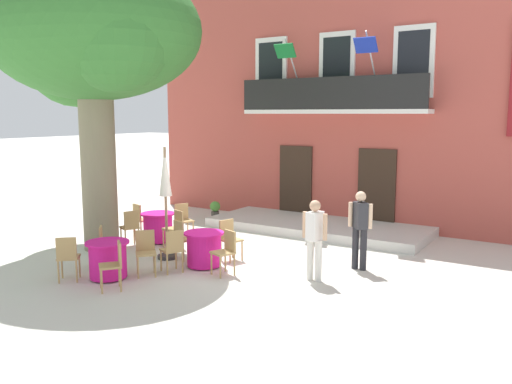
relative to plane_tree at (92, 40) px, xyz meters
The scene contains 23 objects.
ground_plane 6.27m from the plane_tree, 10.90° to the left, with size 120.00×120.00×0.00m, color beige.
building_facade 8.64m from the plane_tree, 64.36° to the left, with size 13.00×5.09×7.50m.
entrance_step_platform 7.62m from the plane_tree, 50.91° to the left, with size 6.15×2.33×0.25m, color silver.
plane_tree is the anchor object (origin of this frame).
cafe_table_near_tree 5.30m from the plane_tree, 38.47° to the right, with size 0.86×0.86×0.76m.
cafe_chair_near_tree_0 5.21m from the plane_tree, 54.70° to the right, with size 0.56×0.56×0.91m.
cafe_chair_near_tree_1 5.60m from the plane_tree, 37.25° to the right, with size 0.56×0.56×0.91m.
cafe_chair_near_tree_2 5.23m from the plane_tree, 22.43° to the right, with size 0.57×0.57×0.91m.
cafe_chair_near_tree_3 4.84m from the plane_tree, 37.80° to the right, with size 0.57×0.57×0.91m.
cafe_table_middle 5.59m from the plane_tree, ahead, with size 0.86×0.86×0.76m.
cafe_chair_middle_0 5.09m from the plane_tree, ahead, with size 0.51×0.51×0.91m.
cafe_chair_middle_1 5.37m from the plane_tree, 12.63° to the right, with size 0.53×0.53×0.91m.
cafe_chair_middle_2 5.93m from the plane_tree, ahead, with size 0.52×0.52×0.91m.
cafe_chair_middle_3 5.62m from the plane_tree, 13.43° to the left, with size 0.50×0.50×0.91m.
cafe_table_front 4.81m from the plane_tree, 56.19° to the left, with size 0.86×0.86×0.76m.
cafe_chair_front_0 4.82m from the plane_tree, 33.68° to the left, with size 0.51×0.51×0.91m.
cafe_chair_front_1 4.96m from the plane_tree, 61.23° to the left, with size 0.53×0.53×0.91m.
cafe_chair_front_2 4.65m from the plane_tree, 87.61° to the left, with size 0.50×0.50×0.91m.
cafe_chair_front_3 4.52m from the plane_tree, 41.71° to the left, with size 0.53×0.53×0.91m.
cafe_umbrella 3.91m from the plane_tree, ahead, with size 0.44×0.44×2.55m.
ground_planter_left 6.38m from the plane_tree, 86.42° to the left, with size 0.32×0.32×0.57m.
pedestrian_near_entrance 7.49m from the plane_tree, 15.22° to the left, with size 0.53×0.40×1.68m.
pedestrian_mid_plaza 6.95m from the plane_tree, ahead, with size 0.53×0.36×1.62m.
Camera 1 is at (6.34, -9.46, 3.28)m, focal length 37.19 mm.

